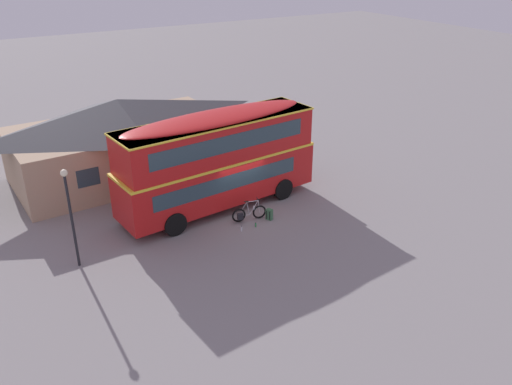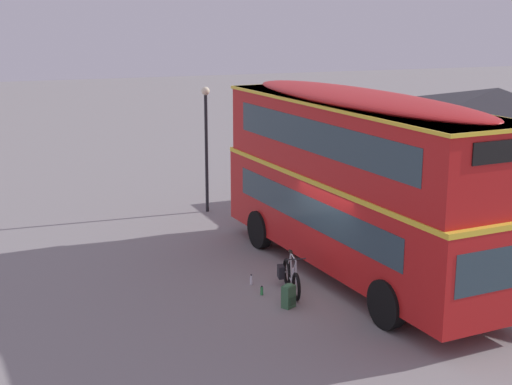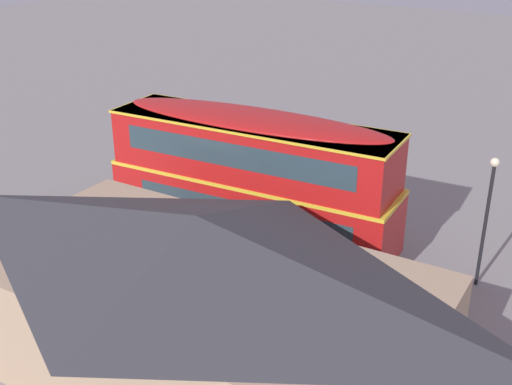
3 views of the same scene
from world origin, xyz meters
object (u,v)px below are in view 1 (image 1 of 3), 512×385
Objects in this scene: double_decker_bus at (218,157)px; street_lamp at (70,207)px; touring_bicycle at (248,213)px; water_bottle_clear_plastic at (241,229)px; water_bottle_green_metal at (256,225)px; backpack_on_ground at (269,214)px.

street_lamp is (-7.36, -1.77, 0.02)m from double_decker_bus.
street_lamp is (-7.86, 0.23, 2.29)m from touring_bicycle.
water_bottle_clear_plastic is at bearing -7.70° from street_lamp.
street_lamp reaches higher than water_bottle_clear_plastic.
double_decker_bus reaches higher than water_bottle_green_metal.
double_decker_bus is 6.03× the size of touring_bicycle.
backpack_on_ground is at bearing 10.29° from water_bottle_clear_plastic.
double_decker_bus reaches higher than touring_bicycle.
touring_bicycle is 1.09m from water_bottle_clear_plastic.
backpack_on_ground is 2.21× the size of water_bottle_clear_plastic.
water_bottle_clear_plastic is (-0.78, -0.73, -0.25)m from touring_bicycle.
double_decker_bus is 7.57m from street_lamp.
backpack_on_ground is 9.11m from street_lamp.
water_bottle_clear_plastic is (-1.70, -0.31, -0.18)m from backpack_on_ground.
water_bottle_green_metal is at bearing -161.75° from backpack_on_ground.
backpack_on_ground reaches higher than water_bottle_green_metal.
water_bottle_green_metal is (-0.02, -0.73, -0.27)m from touring_bicycle.
backpack_on_ground is 1.73m from water_bottle_clear_plastic.
water_bottle_green_metal is 0.75m from water_bottle_clear_plastic.
double_decker_bus is 39.02× the size of water_bottle_clear_plastic.
water_bottle_clear_plastic reaches higher than water_bottle_green_metal.
backpack_on_ground is at bearing -59.53° from double_decker_bus.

